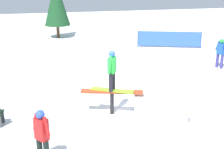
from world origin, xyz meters
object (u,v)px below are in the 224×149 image
object	(u,v)px
rail_feature	(112,94)
bystander_red	(42,135)
pine_tree_near	(56,2)
main_rider_on_rail	(112,71)
bystander_blue	(221,52)

from	to	relation	value
rail_feature	bystander_red	world-z (taller)	bystander_red
bystander_red	pine_tree_near	distance (m)	17.17
rail_feature	pine_tree_near	size ratio (longest dim) A/B	0.50
main_rider_on_rail	bystander_red	bearing A→B (deg)	76.37
rail_feature	bystander_red	distance (m)	3.63
bystander_red	bystander_blue	distance (m)	11.62
main_rider_on_rail	pine_tree_near	size ratio (longest dim) A/B	0.34
bystander_red	bystander_blue	world-z (taller)	bystander_red
rail_feature	pine_tree_near	bearing A→B (deg)	-69.57
rail_feature	bystander_red	size ratio (longest dim) A/B	1.38
bystander_red	bystander_blue	size ratio (longest dim) A/B	1.01
rail_feature	main_rider_on_rail	bearing A→B (deg)	0.00
bystander_red	rail_feature	bearing A→B (deg)	99.27
pine_tree_near	bystander_blue	bearing A→B (deg)	128.09
rail_feature	main_rider_on_rail	distance (m)	0.87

